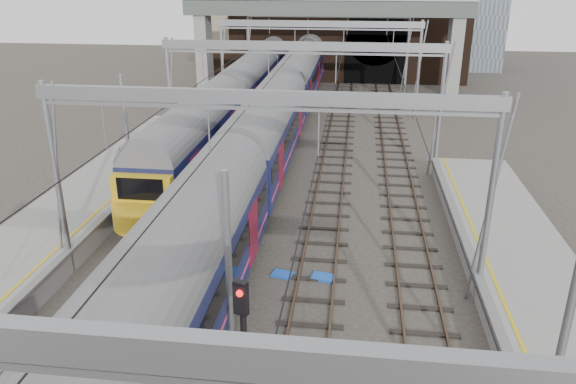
# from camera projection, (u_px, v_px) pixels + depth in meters

# --- Properties ---
(tracks) EXTENTS (14.40, 80.00, 0.22)m
(tracks) POSITION_uv_depth(u_px,v_px,m) (287.00, 214.00, 28.95)
(tracks) COLOR #4C3828
(tracks) RESTS_ON ground
(overhead_line) EXTENTS (16.80, 80.00, 8.00)m
(overhead_line) POSITION_uv_depth(u_px,v_px,m) (301.00, 65.00, 32.49)
(overhead_line) COLOR gray
(overhead_line) RESTS_ON ground
(retaining_wall) EXTENTS (28.00, 2.75, 9.00)m
(retaining_wall) POSITION_uv_depth(u_px,v_px,m) (342.00, 42.00, 61.21)
(retaining_wall) COLOR black
(retaining_wall) RESTS_ON ground
(overbridge) EXTENTS (28.00, 3.00, 9.25)m
(overbridge) POSITION_uv_depth(u_px,v_px,m) (327.00, 18.00, 54.82)
(overbridge) COLOR gray
(overbridge) RESTS_ON ground
(train_main) EXTENTS (3.09, 71.35, 5.22)m
(train_main) POSITION_uv_depth(u_px,v_px,m) (285.00, 100.00, 41.88)
(train_main) COLOR black
(train_main) RESTS_ON ground
(train_second) EXTENTS (2.87, 49.74, 4.91)m
(train_second) POSITION_uv_depth(u_px,v_px,m) (247.00, 85.00, 47.69)
(train_second) COLOR black
(train_second) RESTS_ON ground
(signal_near_centre) EXTENTS (0.39, 0.47, 4.94)m
(signal_near_centre) POSITION_uv_depth(u_px,v_px,m) (244.00, 343.00, 14.02)
(signal_near_centre) COLOR black
(signal_near_centre) RESTS_ON ground
(equip_cover_b) EXTENTS (0.97, 0.79, 0.10)m
(equip_cover_b) POSITION_uv_depth(u_px,v_px,m) (283.00, 274.00, 23.17)
(equip_cover_b) COLOR blue
(equip_cover_b) RESTS_ON ground
(equip_cover_c) EXTENTS (1.04, 0.84, 0.11)m
(equip_cover_c) POSITION_uv_depth(u_px,v_px,m) (323.00, 277.00, 22.95)
(equip_cover_c) COLOR blue
(equip_cover_c) RESTS_ON ground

